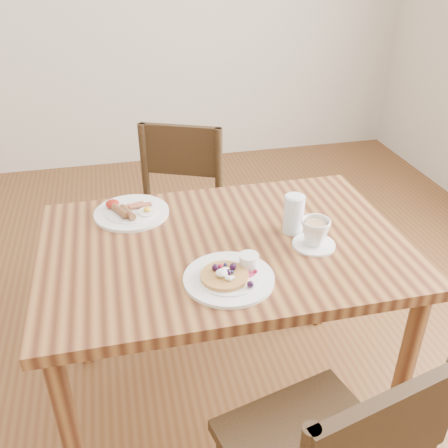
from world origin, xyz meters
name	(u,v)px	position (x,y,z in m)	size (l,w,h in m)	color
ground	(224,397)	(0.00, 0.00, 0.00)	(5.00, 5.00, 0.00)	brown
dining_table	(224,266)	(0.00, 0.00, 0.65)	(1.20, 0.80, 0.75)	brown
chair_far	(176,214)	(-0.07, 0.67, 0.49)	(0.55, 0.55, 0.88)	#342313
pancake_plate	(230,276)	(-0.03, -0.20, 0.76)	(0.27, 0.27, 0.06)	white
breakfast_plate	(130,212)	(-0.29, 0.26, 0.76)	(0.27, 0.27, 0.04)	white
teacup_saucer	(315,234)	(0.28, -0.09, 0.80)	(0.14, 0.14, 0.10)	white
water_glass	(294,214)	(0.24, 0.02, 0.82)	(0.07, 0.07, 0.13)	silver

